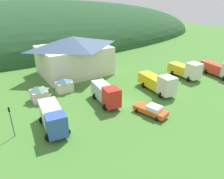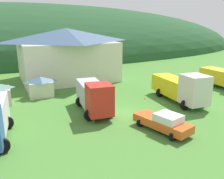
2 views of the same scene
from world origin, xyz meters
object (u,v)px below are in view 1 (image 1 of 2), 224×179
at_px(flatbed_truck_yellow, 158,83).
at_px(service_pickup_orange, 151,110).
at_px(traffic_cone_mid_row, 109,111).
at_px(box_truck_blue, 53,117).
at_px(play_shed_pink, 39,93).
at_px(tow_truck_silver, 219,69).
at_px(depot_building, 74,55).
at_px(crane_truck_red, 106,93).
at_px(heavy_rig_striped, 186,70).
at_px(play_shed_cream, 64,85).
at_px(traffic_cone_near_pickup, 135,90).
at_px(traffic_light_west, 11,119).

bearing_deg(flatbed_truck_yellow, service_pickup_orange, -45.09).
bearing_deg(traffic_cone_mid_row, box_truck_blue, 179.55).
distance_m(play_shed_pink, flatbed_truck_yellow, 20.84).
height_order(play_shed_pink, flatbed_truck_yellow, flatbed_truck_yellow).
xyz_separation_m(box_truck_blue, tow_truck_silver, (36.66, -0.42, -0.08)).
relative_size(depot_building, box_truck_blue, 2.11).
xyz_separation_m(tow_truck_silver, traffic_cone_mid_row, (-28.08, 0.36, -1.73)).
xyz_separation_m(crane_truck_red, traffic_cone_mid_row, (-1.03, -2.44, -1.82)).
bearing_deg(tow_truck_silver, heavy_rig_striped, -109.14).
bearing_deg(heavy_rig_striped, play_shed_cream, -105.92).
height_order(play_shed_cream, heavy_rig_striped, heavy_rig_striped).
xyz_separation_m(heavy_rig_striped, service_pickup_orange, (-16.75, -7.38, -1.00)).
xyz_separation_m(crane_truck_red, tow_truck_silver, (27.05, -2.80, -0.09)).
bearing_deg(play_shed_pink, traffic_cone_mid_row, -50.46).
xyz_separation_m(service_pickup_orange, traffic_cone_near_pickup, (3.57, 8.28, -0.83)).
height_order(depot_building, traffic_cone_mid_row, depot_building).
relative_size(depot_building, traffic_light_west, 3.73).
bearing_deg(depot_building, tow_truck_silver, -37.15).
bearing_deg(traffic_cone_mid_row, play_shed_pink, 129.54).
distance_m(play_shed_pink, service_pickup_orange, 18.58).
height_order(play_shed_pink, traffic_cone_near_pickup, play_shed_pink).
distance_m(depot_building, box_truck_blue, 22.05).
bearing_deg(heavy_rig_striped, play_shed_pink, -101.38).
relative_size(crane_truck_red, traffic_light_west, 1.77).
xyz_separation_m(play_shed_cream, traffic_cone_near_pickup, (11.22, -6.49, -1.33)).
xyz_separation_m(flatbed_truck_yellow, traffic_cone_mid_row, (-11.27, -1.10, -1.81)).
bearing_deg(service_pickup_orange, play_shed_pink, -152.20).
height_order(play_shed_pink, traffic_light_west, traffic_light_west).
height_order(depot_building, heavy_rig_striped, depot_building).
distance_m(depot_building, tow_truck_silver, 31.80).
xyz_separation_m(heavy_rig_striped, tow_truck_silver, (6.67, -3.43, -0.09)).
relative_size(service_pickup_orange, traffic_cone_mid_row, 10.89).
relative_size(box_truck_blue, flatbed_truck_yellow, 0.86).
bearing_deg(traffic_light_west, crane_truck_red, 4.80).
relative_size(play_shed_pink, service_pickup_orange, 0.52).
relative_size(play_shed_pink, crane_truck_red, 0.38).
xyz_separation_m(play_shed_cream, tow_truck_silver, (31.06, -10.83, 0.40)).
bearing_deg(traffic_cone_near_pickup, tow_truck_silver, -12.34).
distance_m(heavy_rig_striped, traffic_cone_mid_row, 21.71).
distance_m(box_truck_blue, crane_truck_red, 9.90).
bearing_deg(heavy_rig_striped, flatbed_truck_yellow, -78.00).
height_order(play_shed_pink, service_pickup_orange, play_shed_pink).
xyz_separation_m(heavy_rig_striped, traffic_cone_near_pickup, (-13.17, 0.91, -1.82)).
bearing_deg(traffic_cone_mid_row, traffic_cone_near_pickup, 25.81).
height_order(crane_truck_red, traffic_light_west, traffic_light_west).
height_order(play_shed_cream, box_truck_blue, box_truck_blue).
height_order(depot_building, crane_truck_red, depot_building).
bearing_deg(crane_truck_red, play_shed_pink, -121.47).
bearing_deg(depot_building, flatbed_truck_yellow, -64.45).
height_order(box_truck_blue, traffic_cone_mid_row, box_truck_blue).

